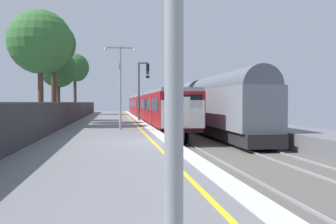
# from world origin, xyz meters

# --- Properties ---
(ground) EXTENTS (17.40, 110.00, 1.21)m
(ground) POSITION_xyz_m (2.64, 0.00, -0.61)
(ground) COLOR slate
(commuter_train_at_platform) EXTENTS (2.83, 42.95, 3.81)m
(commuter_train_at_platform) POSITION_xyz_m (2.10, 27.00, 1.27)
(commuter_train_at_platform) COLOR maroon
(commuter_train_at_platform) RESTS_ON ground
(freight_train_adjacent_track) EXTENTS (2.60, 58.72, 4.81)m
(freight_train_adjacent_track) POSITION_xyz_m (6.10, 31.89, 1.63)
(freight_train_adjacent_track) COLOR #232326
(freight_train_adjacent_track) RESTS_ON ground
(signal_gantry) EXTENTS (1.10, 0.24, 5.53)m
(signal_gantry) POSITION_xyz_m (0.60, 18.92, 3.43)
(signal_gantry) COLOR #47474C
(signal_gantry) RESTS_ON ground
(platform_lamp_mid) EXTENTS (2.00, 0.20, 5.23)m
(platform_lamp_mid) POSITION_xyz_m (-1.62, 7.15, 3.12)
(platform_lamp_mid) COLOR #93999E
(platform_lamp_mid) RESTS_ON ground
(platform_back_fence) EXTENTS (0.07, 99.00, 1.75)m
(platform_back_fence) POSITION_xyz_m (-5.45, 0.00, 0.92)
(platform_back_fence) COLOR #282B2D
(platform_back_fence) RESTS_ON ground
(background_tree_left) EXTENTS (3.98, 3.98, 8.63)m
(background_tree_left) POSITION_xyz_m (-7.34, 37.28, 6.47)
(background_tree_left) COLOR #473323
(background_tree_left) RESTS_ON ground
(background_tree_centre) EXTENTS (4.50, 4.50, 8.24)m
(background_tree_centre) POSITION_xyz_m (-7.17, 10.97, 5.89)
(background_tree_centre) COLOR #473323
(background_tree_centre) RESTS_ON ground
(background_tree_right) EXTENTS (3.44, 3.44, 6.57)m
(background_tree_right) POSITION_xyz_m (-7.15, 19.60, 4.76)
(background_tree_right) COLOR #473323
(background_tree_right) RESTS_ON ground
(background_tree_back) EXTENTS (3.63, 3.63, 8.35)m
(background_tree_back) POSITION_xyz_m (-6.83, 15.44, 6.39)
(background_tree_back) COLOR #473323
(background_tree_back) RESTS_ON ground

